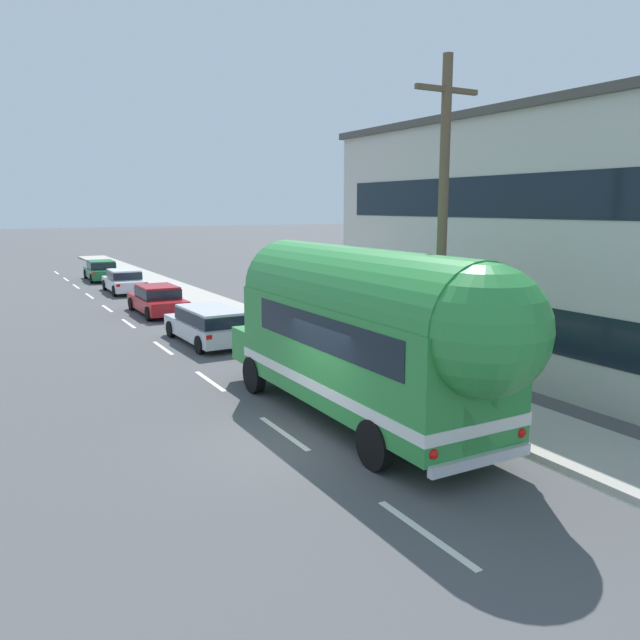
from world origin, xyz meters
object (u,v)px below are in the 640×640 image
at_px(car_lead, 208,323).
at_px(car_third, 124,280).
at_px(utility_pole, 442,232).
at_px(painted_bus, 369,330).
at_px(car_second, 158,299).
at_px(car_fourth, 101,270).

relative_size(car_lead, car_third, 1.04).
bearing_deg(utility_pole, painted_bus, -170.22).
xyz_separation_m(car_lead, car_third, (0.40, 16.01, -0.05)).
distance_m(utility_pole, car_third, 26.40).
bearing_deg(car_lead, car_second, 89.23).
height_order(car_lead, car_fourth, same).
xyz_separation_m(car_second, car_third, (0.30, 8.57, -0.01)).
bearing_deg(car_second, painted_bus, -89.80).
bearing_deg(utility_pole, car_lead, 103.96).
distance_m(painted_bus, car_fourth, 33.69).
height_order(painted_bus, car_fourth, painted_bus).
xyz_separation_m(painted_bus, car_lead, (-0.16, 10.45, -1.52)).
bearing_deg(car_second, car_fourth, 88.91).
xyz_separation_m(utility_pole, painted_bus, (-2.34, -0.40, -2.12)).
bearing_deg(car_second, car_third, 87.99).
distance_m(utility_pole, car_lead, 10.97).
bearing_deg(painted_bus, car_fourth, 89.59).
distance_m(utility_pole, painted_bus, 3.18).
height_order(utility_pole, painted_bus, utility_pole).
bearing_deg(car_second, utility_pole, -82.20).
bearing_deg(painted_bus, car_lead, 90.88).
xyz_separation_m(car_lead, car_second, (0.10, 7.44, -0.05)).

